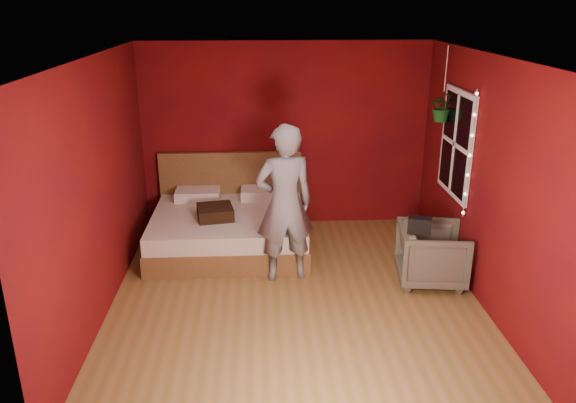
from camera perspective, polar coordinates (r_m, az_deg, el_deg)
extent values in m
plane|color=olive|center=(6.31, 0.74, -9.73)|extent=(4.50, 4.50, 0.00)
cube|color=maroon|center=(7.95, -0.29, 6.68)|extent=(4.00, 0.02, 2.60)
cube|color=maroon|center=(3.71, 3.12, -9.51)|extent=(4.00, 0.02, 2.60)
cube|color=maroon|center=(5.99, -18.77, 1.15)|extent=(0.02, 4.50, 2.60)
cube|color=maroon|center=(6.24, 19.56, 1.77)|extent=(0.02, 4.50, 2.60)
cube|color=white|center=(5.51, 0.86, 14.60)|extent=(4.00, 4.50, 0.02)
cube|color=white|center=(6.98, 16.74, 5.64)|extent=(0.04, 0.97, 1.27)
cube|color=black|center=(6.97, 16.62, 5.65)|extent=(0.02, 0.85, 1.15)
cube|color=white|center=(6.97, 16.58, 5.65)|extent=(0.03, 0.05, 1.15)
cube|color=white|center=(6.97, 16.58, 5.65)|extent=(0.03, 0.85, 0.05)
cylinder|color=silver|center=(6.49, 17.98, 4.48)|extent=(0.01, 0.01, 1.45)
sphere|color=#FFF2CC|center=(6.69, 17.37, -1.09)|extent=(0.04, 0.04, 0.04)
sphere|color=#FFF2CC|center=(6.62, 17.57, 0.73)|extent=(0.04, 0.04, 0.04)
sphere|color=#FFF2CC|center=(6.55, 17.78, 2.58)|extent=(0.04, 0.04, 0.04)
sphere|color=#FFF2CC|center=(6.49, 17.98, 4.48)|extent=(0.04, 0.04, 0.04)
sphere|color=#FFF2CC|center=(6.44, 18.19, 6.41)|extent=(0.04, 0.04, 0.04)
sphere|color=#FFF2CC|center=(6.39, 18.41, 8.37)|extent=(0.04, 0.04, 0.04)
sphere|color=#FFF2CC|center=(6.35, 18.63, 10.35)|extent=(0.04, 0.04, 0.04)
cube|color=brown|center=(7.45, -5.96, -3.76)|extent=(2.00, 1.70, 0.28)
cube|color=beige|center=(7.36, -6.03, -1.98)|extent=(1.96, 1.66, 0.22)
cube|color=brown|center=(8.06, -5.80, 1.21)|extent=(2.00, 0.08, 1.10)
cube|color=silver|center=(7.86, -9.15, 0.73)|extent=(0.60, 0.38, 0.14)
cube|color=silver|center=(7.82, -2.59, 0.85)|extent=(0.60, 0.38, 0.14)
imported|color=slate|center=(6.37, -0.36, -0.24)|extent=(0.75, 0.57, 1.85)
imported|color=#615D4C|center=(6.70, 14.43, -5.24)|extent=(0.84, 0.82, 0.69)
cube|color=black|center=(6.32, 13.22, -2.38)|extent=(0.28, 0.20, 0.18)
cube|color=black|center=(7.15, -7.41, -1.09)|extent=(0.50, 0.50, 0.15)
cylinder|color=silver|center=(7.13, 15.78, 12.84)|extent=(0.01, 0.01, 0.54)
imported|color=#18541A|center=(7.20, 15.44, 9.27)|extent=(0.35, 0.31, 0.37)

